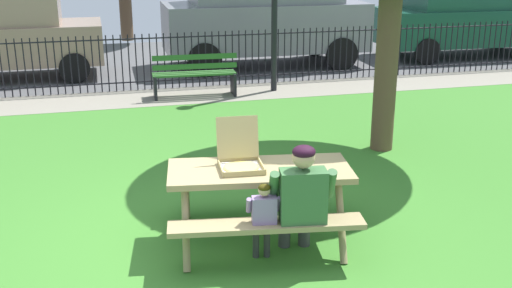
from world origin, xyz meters
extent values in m
cube|color=#3D7D2B|center=(0.00, 1.48, -0.01)|extent=(28.00, 10.96, 0.02)
cube|color=gray|center=(0.00, 6.26, 0.00)|extent=(28.00, 1.40, 0.01)
cube|color=#515154|center=(0.00, 10.03, -0.01)|extent=(28.00, 6.15, 0.01)
cube|color=#9C895D|center=(0.57, -0.03, 0.74)|extent=(1.89, 1.02, 0.06)
cube|color=#9C895D|center=(0.49, -0.63, 0.44)|extent=(1.82, 0.54, 0.05)
cube|color=#9C895D|center=(0.66, 0.56, 0.44)|extent=(1.82, 0.54, 0.05)
cylinder|color=#9C895D|center=(-0.22, -0.33, 0.35)|extent=(0.13, 0.44, 0.74)
cylinder|color=#9C895D|center=(-0.10, 0.49, 0.35)|extent=(0.13, 0.44, 0.74)
cylinder|color=#9C895D|center=(1.24, -0.55, 0.35)|extent=(0.13, 0.44, 0.74)
cylinder|color=#9C895D|center=(1.36, 0.27, 0.35)|extent=(0.13, 0.44, 0.74)
cube|color=tan|center=(0.39, -0.01, 0.78)|extent=(0.45, 0.45, 0.01)
cube|color=silver|center=(0.39, -0.01, 0.78)|extent=(0.41, 0.41, 0.00)
cube|color=tan|center=(0.38, -0.22, 0.80)|extent=(0.42, 0.04, 0.04)
cube|color=tan|center=(0.41, 0.19, 0.80)|extent=(0.42, 0.04, 0.04)
cube|color=tan|center=(0.19, 0.00, 0.80)|extent=(0.04, 0.42, 0.04)
cube|color=tan|center=(0.59, -0.03, 0.80)|extent=(0.04, 0.42, 0.04)
cube|color=tan|center=(0.41, 0.21, 1.03)|extent=(0.43, 0.13, 0.41)
cylinder|color=tan|center=(0.39, -0.01, 0.79)|extent=(0.36, 0.36, 0.01)
cylinder|color=#EDDE6B|center=(0.39, -0.01, 0.80)|extent=(0.33, 0.33, 0.00)
cylinder|color=#3C3C3C|center=(0.77, -0.24, 0.22)|extent=(0.12, 0.12, 0.44)
cylinder|color=#3C3C3C|center=(0.74, -0.45, 0.47)|extent=(0.21, 0.44, 0.15)
cylinder|color=#3C3C3C|center=(0.97, -0.27, 0.22)|extent=(0.12, 0.12, 0.44)
cylinder|color=#3C3C3C|center=(0.94, -0.48, 0.47)|extent=(0.21, 0.44, 0.15)
cube|color=#386638|center=(0.81, -0.67, 0.70)|extent=(0.45, 0.28, 0.52)
cylinder|color=#386638|center=(0.56, -0.59, 0.80)|extent=(0.12, 0.22, 0.31)
cylinder|color=#386638|center=(1.07, -0.66, 0.80)|extent=(0.12, 0.22, 0.31)
sphere|color=tan|center=(0.81, -0.65, 1.08)|extent=(0.21, 0.21, 0.21)
ellipsoid|color=black|center=(0.81, -0.66, 1.13)|extent=(0.21, 0.20, 0.12)
cylinder|color=#323232|center=(0.44, -0.39, 0.22)|extent=(0.06, 0.06, 0.44)
cylinder|color=#323232|center=(0.43, -0.50, 0.46)|extent=(0.11, 0.23, 0.08)
cylinder|color=#323232|center=(0.55, -0.41, 0.22)|extent=(0.06, 0.06, 0.44)
cylinder|color=#323232|center=(0.53, -0.52, 0.46)|extent=(0.11, 0.23, 0.08)
cube|color=#8C72A5|center=(0.46, -0.62, 0.58)|extent=(0.24, 0.15, 0.28)
cylinder|color=#8C72A5|center=(0.33, -0.57, 0.63)|extent=(0.06, 0.12, 0.16)
cylinder|color=#8C72A5|center=(0.60, -0.62, 0.63)|extent=(0.06, 0.12, 0.16)
sphere|color=tan|center=(0.46, -0.61, 0.78)|extent=(0.11, 0.11, 0.11)
ellipsoid|color=#373109|center=(0.46, -0.62, 0.81)|extent=(0.11, 0.11, 0.06)
cylinder|color=black|center=(0.00, 6.96, 1.04)|extent=(23.77, 0.03, 0.03)
cylinder|color=black|center=(0.00, 6.96, 0.17)|extent=(23.77, 0.03, 0.03)
cylinder|color=black|center=(-2.67, 6.96, 0.56)|extent=(0.02, 0.02, 1.13)
cylinder|color=black|center=(-2.53, 6.96, 0.56)|extent=(0.02, 0.02, 1.13)
cylinder|color=black|center=(-2.39, 6.96, 0.56)|extent=(0.02, 0.02, 1.13)
cylinder|color=black|center=(-2.25, 6.96, 0.56)|extent=(0.02, 0.02, 1.13)
cylinder|color=black|center=(-2.11, 6.96, 0.56)|extent=(0.02, 0.02, 1.13)
cylinder|color=black|center=(-1.97, 6.96, 0.56)|extent=(0.02, 0.02, 1.13)
cylinder|color=black|center=(-1.83, 6.96, 0.56)|extent=(0.02, 0.02, 1.13)
cylinder|color=black|center=(-1.69, 6.96, 0.56)|extent=(0.02, 0.02, 1.13)
cylinder|color=black|center=(-1.55, 6.96, 0.56)|extent=(0.02, 0.02, 1.13)
cylinder|color=black|center=(-1.41, 6.96, 0.56)|extent=(0.02, 0.02, 1.13)
cylinder|color=black|center=(-1.27, 6.96, 0.56)|extent=(0.02, 0.02, 1.13)
cylinder|color=black|center=(-1.13, 6.96, 0.56)|extent=(0.02, 0.02, 1.13)
cylinder|color=black|center=(-0.98, 6.96, 0.56)|extent=(0.02, 0.02, 1.13)
cylinder|color=black|center=(-0.84, 6.96, 0.56)|extent=(0.02, 0.02, 1.13)
cylinder|color=black|center=(-0.70, 6.96, 0.56)|extent=(0.02, 0.02, 1.13)
cylinder|color=black|center=(-0.56, 6.96, 0.56)|extent=(0.02, 0.02, 1.13)
cylinder|color=black|center=(-0.42, 6.96, 0.56)|extent=(0.02, 0.02, 1.13)
cylinder|color=black|center=(-0.28, 6.96, 0.56)|extent=(0.02, 0.02, 1.13)
cylinder|color=black|center=(-0.14, 6.96, 0.56)|extent=(0.02, 0.02, 1.13)
cylinder|color=black|center=(0.00, 6.96, 0.56)|extent=(0.02, 0.02, 1.13)
cylinder|color=black|center=(0.14, 6.96, 0.56)|extent=(0.02, 0.02, 1.13)
cylinder|color=black|center=(0.28, 6.96, 0.56)|extent=(0.02, 0.02, 1.13)
cylinder|color=black|center=(0.42, 6.96, 0.56)|extent=(0.02, 0.02, 1.13)
cylinder|color=black|center=(0.56, 6.96, 0.56)|extent=(0.02, 0.02, 1.13)
cylinder|color=black|center=(0.70, 6.96, 0.56)|extent=(0.02, 0.02, 1.13)
cylinder|color=black|center=(0.84, 6.96, 0.56)|extent=(0.02, 0.02, 1.13)
cylinder|color=black|center=(0.98, 6.96, 0.56)|extent=(0.02, 0.02, 1.13)
cylinder|color=black|center=(1.13, 6.96, 0.56)|extent=(0.02, 0.02, 1.13)
cylinder|color=black|center=(1.27, 6.96, 0.56)|extent=(0.02, 0.02, 1.13)
cylinder|color=black|center=(1.41, 6.96, 0.56)|extent=(0.02, 0.02, 1.13)
cylinder|color=black|center=(1.55, 6.96, 0.56)|extent=(0.02, 0.02, 1.13)
cylinder|color=black|center=(1.69, 6.96, 0.56)|extent=(0.02, 0.02, 1.13)
cylinder|color=black|center=(1.83, 6.96, 0.56)|extent=(0.02, 0.02, 1.13)
cylinder|color=black|center=(1.97, 6.96, 0.56)|extent=(0.02, 0.02, 1.13)
cylinder|color=black|center=(2.11, 6.96, 0.56)|extent=(0.02, 0.02, 1.13)
cylinder|color=black|center=(2.25, 6.96, 0.56)|extent=(0.02, 0.02, 1.13)
cylinder|color=black|center=(2.39, 6.96, 0.56)|extent=(0.02, 0.02, 1.13)
cylinder|color=black|center=(2.53, 6.96, 0.56)|extent=(0.02, 0.02, 1.13)
cylinder|color=black|center=(2.67, 6.96, 0.56)|extent=(0.02, 0.02, 1.13)
cylinder|color=black|center=(2.81, 6.96, 0.56)|extent=(0.02, 0.02, 1.13)
cylinder|color=black|center=(2.95, 6.96, 0.56)|extent=(0.02, 0.02, 1.13)
cylinder|color=black|center=(3.09, 6.96, 0.56)|extent=(0.02, 0.02, 1.13)
cylinder|color=black|center=(3.23, 6.96, 0.56)|extent=(0.02, 0.02, 1.13)
cylinder|color=black|center=(3.38, 6.96, 0.56)|extent=(0.02, 0.02, 1.13)
cylinder|color=black|center=(3.52, 6.96, 0.56)|extent=(0.02, 0.02, 1.13)
cylinder|color=black|center=(3.66, 6.96, 0.56)|extent=(0.02, 0.02, 1.13)
cylinder|color=black|center=(3.80, 6.96, 0.56)|extent=(0.02, 0.02, 1.13)
cylinder|color=black|center=(3.94, 6.96, 0.56)|extent=(0.02, 0.02, 1.13)
cylinder|color=black|center=(4.08, 6.96, 0.56)|extent=(0.02, 0.02, 1.13)
cylinder|color=black|center=(4.22, 6.96, 0.56)|extent=(0.02, 0.02, 1.13)
cylinder|color=black|center=(4.36, 6.96, 0.56)|extent=(0.02, 0.02, 1.13)
cylinder|color=black|center=(4.50, 6.96, 0.56)|extent=(0.02, 0.02, 1.13)
cylinder|color=black|center=(4.64, 6.96, 0.56)|extent=(0.02, 0.02, 1.13)
cylinder|color=black|center=(4.78, 6.96, 0.56)|extent=(0.02, 0.02, 1.13)
cylinder|color=black|center=(4.92, 6.96, 0.56)|extent=(0.02, 0.02, 1.13)
cylinder|color=black|center=(5.06, 6.96, 0.56)|extent=(0.02, 0.02, 1.13)
cylinder|color=black|center=(5.20, 6.96, 0.56)|extent=(0.02, 0.02, 1.13)
cylinder|color=black|center=(5.34, 6.96, 0.56)|extent=(0.02, 0.02, 1.13)
cylinder|color=black|center=(5.49, 6.96, 0.56)|extent=(0.02, 0.02, 1.13)
cylinder|color=black|center=(5.63, 6.96, 0.56)|extent=(0.02, 0.02, 1.13)
cylinder|color=black|center=(5.77, 6.96, 0.56)|extent=(0.02, 0.02, 1.13)
cylinder|color=black|center=(5.91, 6.96, 0.56)|extent=(0.02, 0.02, 1.13)
cylinder|color=black|center=(6.05, 6.96, 0.56)|extent=(0.02, 0.02, 1.13)
cylinder|color=black|center=(6.19, 6.96, 0.56)|extent=(0.02, 0.02, 1.13)
cylinder|color=black|center=(6.33, 6.96, 0.56)|extent=(0.02, 0.02, 1.13)
cylinder|color=black|center=(6.47, 6.96, 0.56)|extent=(0.02, 0.02, 1.13)
cylinder|color=black|center=(6.61, 6.96, 0.56)|extent=(0.02, 0.02, 1.13)
cylinder|color=black|center=(6.75, 6.96, 0.56)|extent=(0.02, 0.02, 1.13)
cylinder|color=black|center=(6.89, 6.96, 0.56)|extent=(0.02, 0.02, 1.13)
cylinder|color=black|center=(7.03, 6.96, 0.56)|extent=(0.02, 0.02, 1.13)
cylinder|color=black|center=(7.17, 6.96, 0.56)|extent=(0.02, 0.02, 1.13)
cylinder|color=black|center=(7.31, 6.96, 0.56)|extent=(0.02, 0.02, 1.13)
cylinder|color=black|center=(7.45, 6.96, 0.56)|extent=(0.02, 0.02, 1.13)
cylinder|color=black|center=(7.60, 6.96, 0.56)|extent=(0.02, 0.02, 1.13)
cylinder|color=black|center=(7.74, 6.96, 0.56)|extent=(0.02, 0.02, 1.13)
cylinder|color=black|center=(7.88, 6.96, 0.56)|extent=(0.02, 0.02, 1.13)
cylinder|color=black|center=(8.02, 6.96, 0.56)|extent=(0.02, 0.02, 1.13)
cylinder|color=black|center=(8.16, 6.96, 0.56)|extent=(0.02, 0.02, 1.13)
cylinder|color=black|center=(8.30, 6.96, 0.56)|extent=(0.02, 0.02, 1.13)
cylinder|color=black|center=(8.44, 6.96, 0.56)|extent=(0.02, 0.02, 1.13)
cube|color=#2B6025|center=(0.90, 6.33, 0.44)|extent=(1.60, 0.16, 0.04)
cube|color=#2B6025|center=(0.90, 6.19, 0.44)|extent=(1.60, 0.16, 0.04)
cube|color=#2B6025|center=(0.89, 6.05, 0.44)|extent=(1.60, 0.16, 0.04)
cube|color=#2B6025|center=(0.89, 5.99, 0.62)|extent=(1.60, 0.12, 0.11)
cube|color=#2B6025|center=(0.89, 5.99, 0.80)|extent=(1.60, 0.12, 0.11)
cube|color=black|center=(1.66, 6.11, 0.22)|extent=(0.07, 0.44, 0.44)
cube|color=black|center=(0.14, 6.17, 0.22)|extent=(0.07, 0.44, 0.44)
cylinder|color=black|center=(2.52, 6.24, 1.79)|extent=(0.12, 0.12, 3.59)
cylinder|color=brown|center=(3.03, 2.33, 1.21)|extent=(0.32, 0.32, 2.42)
cube|color=gray|center=(-2.70, 8.79, 0.76)|extent=(3.90, 1.72, 0.84)
cube|color=gray|center=(-2.70, 8.79, 1.58)|extent=(2.20, 1.51, 0.80)
cube|color=#262D38|center=(-1.98, 8.79, 1.58)|extent=(0.04, 1.46, 0.68)
cylinder|color=black|center=(-1.37, 7.93, 0.32)|extent=(0.64, 0.11, 0.64)
cylinder|color=black|center=(-1.37, 9.65, 0.32)|extent=(0.64, 0.11, 0.64)
cube|color=slate|center=(3.01, 8.79, 0.95)|extent=(4.73, 2.03, 1.10)
cylinder|color=black|center=(4.59, 7.78, 0.38)|extent=(0.76, 0.12, 0.76)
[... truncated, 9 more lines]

